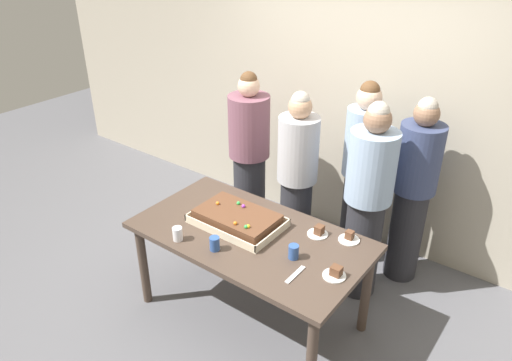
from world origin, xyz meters
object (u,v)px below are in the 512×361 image
Objects in this scene: plated_slice_near_left at (335,273)px; plated_slice_near_right at (349,238)px; drink_cup_far_end at (294,252)px; person_serving_front at (297,180)px; person_far_right_suit at (249,156)px; person_striped_tie_right at (361,172)px; sheet_cake at (237,219)px; drink_cup_middle at (215,244)px; cake_server_utensil at (295,275)px; drink_cup_nearest at (178,234)px; plated_slice_far_left at (318,232)px; person_green_shirt_behind at (413,191)px; party_table at (250,244)px; person_back_corner at (367,202)px.

plated_slice_near_left reaches higher than plated_slice_near_right.
person_serving_front is (-0.52, 0.84, 0.01)m from drink_cup_far_end.
drink_cup_far_end is at bearing -179.96° from plated_slice_near_left.
person_serving_front is 0.63m from person_far_right_suit.
person_striped_tie_right reaches higher than person_far_right_suit.
plated_slice_near_right is at bearing 105.37° from plated_slice_near_left.
sheet_cake is at bearing -157.44° from plated_slice_near_right.
person_striped_tie_right is (0.36, 1.47, 0.05)m from drink_cup_middle.
drink_cup_nearest is at bearing -168.81° from cake_server_utensil.
plated_slice_far_left is at bearing 48.17° from person_serving_front.
plated_slice_far_left is at bearing 27.26° from person_far_right_suit.
drink_cup_middle is at bearing -4.96° from person_far_right_suit.
plated_slice_near_left is at bearing -46.38° from plated_slice_far_left.
plated_slice_near_left is 1.30m from person_striped_tie_right.
person_serving_front is (-0.51, 0.51, 0.03)m from plated_slice_far_left.
person_green_shirt_behind is 0.46m from person_striped_tie_right.
drink_cup_far_end is 0.06× the size of person_serving_front.
person_striped_tie_right reaches higher than drink_cup_middle.
plated_slice_far_left is at bearing -160.69° from plated_slice_near_right.
person_striped_tie_right is (0.28, 1.17, 0.19)m from party_table.
drink_cup_nearest is at bearing 2.51° from person_green_shirt_behind.
person_green_shirt_behind is at bearing 69.45° from plated_slice_far_left.
party_table is at bearing 172.57° from drink_cup_far_end.
drink_cup_middle is at bearing -169.99° from cake_server_utensil.
person_back_corner is (-0.18, 0.83, 0.06)m from plated_slice_near_left.
person_serving_front is at bearing 91.86° from drink_cup_middle.
person_far_right_suit is (-1.47, -0.26, -0.01)m from person_green_shirt_behind.
drink_cup_middle is 1.52m from person_striped_tie_right.
person_back_corner is at bearing 74.96° from plated_slice_far_left.
drink_cup_nearest is at bearing -143.27° from plated_slice_near_right.
person_back_corner is (0.69, 0.74, 0.03)m from sheet_cake.
cake_server_utensil is 0.12× the size of person_serving_front.
person_serving_front reaches higher than drink_cup_nearest.
drink_cup_middle is 1.39m from person_far_right_suit.
person_far_right_suit is (-0.73, 0.93, 0.15)m from party_table.
plated_slice_far_left is (-0.32, 0.33, -0.00)m from plated_slice_near_left.
drink_cup_nearest is 1.46m from person_back_corner.
party_table is 0.81m from person_serving_front.
person_striped_tie_right is 0.46m from person_back_corner.
plated_slice_far_left is 1.50× the size of drink_cup_far_end.
plated_slice_near_right is 0.44m from person_back_corner.
plated_slice_near_left is 1.50× the size of drink_cup_middle.
sheet_cake is at bearing -156.25° from plated_slice_far_left.
person_back_corner reaches higher than plated_slice_near_right.
plated_slice_near_right is at bearing 43.72° from drink_cup_middle.
drink_cup_middle is 0.60m from cake_server_utensil.
drink_cup_middle is (-0.79, -0.25, 0.03)m from plated_slice_near_left.
drink_cup_nearest is 0.06× the size of person_back_corner.
person_serving_front is 0.94m from person_green_shirt_behind.
person_green_shirt_behind is at bearing 88.96° from plated_slice_near_left.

